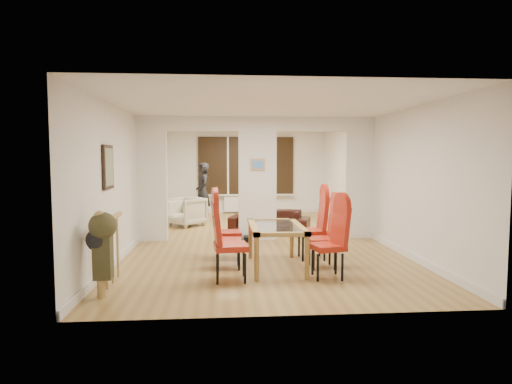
{
  "coord_description": "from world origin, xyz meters",
  "views": [
    {
      "loc": [
        -0.73,
        -9.05,
        1.73
      ],
      "look_at": [
        0.02,
        0.6,
        0.97
      ],
      "focal_mm": 30.0,
      "sensor_mm": 36.0,
      "label": 1
    }
  ],
  "objects": [
    {
      "name": "dining_chair_lb",
      "position": [
        -0.65,
        -2.39,
        0.51
      ],
      "size": [
        0.45,
        0.45,
        1.02
      ],
      "primitive_type": null,
      "rotation": [
        0.0,
        0.0,
        -0.1
      ],
      "color": "#9C1E10",
      "rests_on": "floor"
    },
    {
      "name": "pendant_light",
      "position": [
        0.3,
        3.3,
        2.15
      ],
      "size": [
        0.36,
        0.36,
        0.36
      ],
      "primitive_type": "sphere",
      "color": "orange",
      "rests_on": "room_walls"
    },
    {
      "name": "dining_chair_rc",
      "position": [
        0.79,
        -1.86,
        0.56
      ],
      "size": [
        0.46,
        0.46,
        1.12
      ],
      "primitive_type": null,
      "rotation": [
        0.0,
        0.0,
        0.02
      ],
      "color": "#9C1E10",
      "rests_on": "floor"
    },
    {
      "name": "bowl",
      "position": [
        -0.05,
        2.73,
        0.23
      ],
      "size": [
        0.2,
        0.2,
        0.05
      ],
      "primitive_type": "imported",
      "color": "black",
      "rests_on": "coffee_table"
    },
    {
      "name": "armchair",
      "position": [
        -1.68,
        1.95,
        0.37
      ],
      "size": [
        1.12,
        1.12,
        0.73
      ],
      "primitive_type": "imported",
      "rotation": [
        0.0,
        0.0,
        -0.75
      ],
      "color": "beige",
      "rests_on": "floor"
    },
    {
      "name": "shoes",
      "position": [
        -0.32,
        -0.23,
        0.05
      ],
      "size": [
        0.26,
        0.28,
        0.11
      ],
      "primitive_type": null,
      "color": "black",
      "rests_on": "floor"
    },
    {
      "name": "stair_newel",
      "position": [
        -2.25,
        -3.2,
        0.55
      ],
      "size": [
        0.4,
        1.2,
        1.1
      ],
      "primitive_type": null,
      "color": "#A98A4D",
      "rests_on": "floor"
    },
    {
      "name": "bottle",
      "position": [
        0.0,
        2.81,
        0.36
      ],
      "size": [
        0.08,
        0.08,
        0.3
      ],
      "primitive_type": "cylinder",
      "color": "#143F19",
      "rests_on": "coffee_table"
    },
    {
      "name": "room_walls",
      "position": [
        0.0,
        0.0,
        1.3
      ],
      "size": [
        5.0,
        9.0,
        2.6
      ],
      "primitive_type": null,
      "color": "silver",
      "rests_on": "floor"
    },
    {
      "name": "floor",
      "position": [
        0.0,
        0.0,
        0.0
      ],
      "size": [
        5.0,
        9.0,
        0.01
      ],
      "primitive_type": "cube",
      "color": "olive",
      "rests_on": "ground"
    },
    {
      "name": "bay_window_blinds",
      "position": [
        0.0,
        4.44,
        1.5
      ],
      "size": [
        3.0,
        0.08,
        1.8
      ],
      "primitive_type": "cube",
      "color": "black",
      "rests_on": "room_walls"
    },
    {
      "name": "pillar_photo",
      "position": [
        0.0,
        -0.1,
        1.6
      ],
      "size": [
        0.3,
        0.03,
        0.25
      ],
      "primitive_type": "cube",
      "color": "#4C8CD8",
      "rests_on": "divider_wall"
    },
    {
      "name": "divider_wall",
      "position": [
        0.0,
        0.0,
        1.3
      ],
      "size": [
        5.0,
        0.18,
        2.6
      ],
      "primitive_type": "cube",
      "color": "white",
      "rests_on": "floor"
    },
    {
      "name": "coffee_table",
      "position": [
        0.15,
        2.77,
        0.11
      ],
      "size": [
        0.93,
        0.49,
        0.21
      ],
      "primitive_type": null,
      "rotation": [
        0.0,
        0.0,
        -0.04
      ],
      "color": "black",
      "rests_on": "floor"
    },
    {
      "name": "sofa",
      "position": [
        0.34,
        0.77,
        0.27
      ],
      "size": [
        1.96,
        1.25,
        0.53
      ],
      "primitive_type": "imported",
      "rotation": [
        0.0,
        0.0,
        -0.32
      ],
      "color": "black",
      "rests_on": "floor"
    },
    {
      "name": "dining_chair_la",
      "position": [
        -0.62,
        -3.07,
        0.58
      ],
      "size": [
        0.51,
        0.51,
        1.15
      ],
      "primitive_type": null,
      "rotation": [
        0.0,
        0.0,
        0.11
      ],
      "color": "#9C1E10",
      "rests_on": "floor"
    },
    {
      "name": "dining_chair_lc",
      "position": [
        -0.65,
        -1.83,
        0.54
      ],
      "size": [
        0.46,
        0.46,
        1.08
      ],
      "primitive_type": null,
      "rotation": [
        0.0,
        0.0,
        0.06
      ],
      "color": "#9C1E10",
      "rests_on": "floor"
    },
    {
      "name": "person",
      "position": [
        -1.28,
        2.66,
        0.81
      ],
      "size": [
        0.67,
        0.53,
        1.61
      ],
      "primitive_type": "imported",
      "rotation": [
        0.0,
        0.0,
        -1.3
      ],
      "color": "black",
      "rests_on": "floor"
    },
    {
      "name": "dining_chair_rb",
      "position": [
        0.83,
        -2.47,
        0.52
      ],
      "size": [
        0.43,
        0.43,
        1.04
      ],
      "primitive_type": null,
      "rotation": [
        0.0,
        0.0,
        -0.03
      ],
      "color": "#9C1E10",
      "rests_on": "floor"
    },
    {
      "name": "dining_chair_ra",
      "position": [
        0.77,
        -3.05,
        0.54
      ],
      "size": [
        0.52,
        0.52,
        1.08
      ],
      "primitive_type": null,
      "rotation": [
        0.0,
        0.0,
        0.24
      ],
      "color": "#9C1E10",
      "rests_on": "floor"
    },
    {
      "name": "wall_poster",
      "position": [
        -2.47,
        -2.4,
        1.6
      ],
      "size": [
        0.04,
        0.52,
        0.67
      ],
      "primitive_type": "cube",
      "color": "gray",
      "rests_on": "room_walls"
    },
    {
      "name": "dining_table",
      "position": [
        0.1,
        -2.44,
        0.34
      ],
      "size": [
        0.82,
        1.46,
        0.69
      ],
      "primitive_type": null,
      "color": "olive",
      "rests_on": "floor"
    },
    {
      "name": "television",
      "position": [
        2.0,
        2.69,
        0.25
      ],
      "size": [
        0.85,
        0.39,
        0.5
      ],
      "primitive_type": "imported",
      "rotation": [
        0.0,
        0.0,
        1.23
      ],
      "color": "black",
      "rests_on": "floor"
    },
    {
      "name": "radiator",
      "position": [
        0.0,
        4.4,
        0.3
      ],
      "size": [
        1.4,
        0.08,
        0.5
      ],
      "primitive_type": "cube",
      "color": "white",
      "rests_on": "floor"
    }
  ]
}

